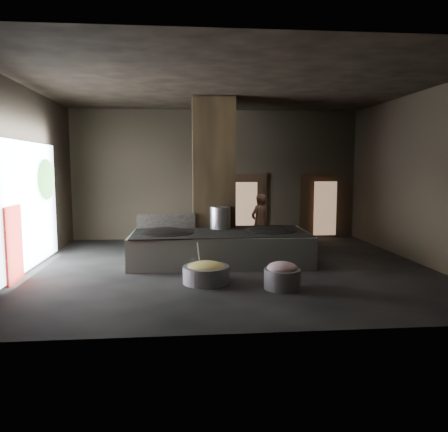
{
  "coord_description": "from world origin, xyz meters",
  "views": [
    {
      "loc": [
        -1.17,
        -10.89,
        2.55
      ],
      "look_at": [
        -0.11,
        0.48,
        1.25
      ],
      "focal_mm": 35.0,
      "sensor_mm": 36.0,
      "label": 1
    }
  ],
  "objects": [
    {
      "name": "doorway_far",
      "position": [
        3.6,
        4.45,
        1.1
      ],
      "size": [
        1.18,
        0.08,
        2.38
      ],
      "primitive_type": "cube",
      "color": "black",
      "rests_on": "ground"
    },
    {
      "name": "left_opening",
      "position": [
        -4.95,
        0.2,
        1.6
      ],
      "size": [
        0.04,
        4.2,
        3.1
      ],
      "primitive_type": "cube",
      "color": "white",
      "rests_on": "ground"
    },
    {
      "name": "pillar",
      "position": [
        -0.3,
        1.9,
        2.25
      ],
      "size": [
        1.2,
        1.2,
        4.5
      ],
      "primitive_type": "cube",
      "color": "black",
      "rests_on": "ground"
    },
    {
      "name": "ceiling",
      "position": [
        0.0,
        0.0,
        4.55
      ],
      "size": [
        10.0,
        9.0,
        0.1
      ],
      "primitive_type": "cube",
      "color": "black",
      "rests_on": "back_wall"
    },
    {
      "name": "tree_silhouette",
      "position": [
        -4.85,
        1.3,
        2.2
      ],
      "size": [
        0.28,
        1.1,
        1.1
      ],
      "primitive_type": "ellipsoid",
      "color": "#194714",
      "rests_on": "left_opening"
    },
    {
      "name": "stock_pot",
      "position": [
        -0.16,
        1.09,
        1.13
      ],
      "size": [
        0.57,
        0.57,
        0.61
      ],
      "primitive_type": "cylinder",
      "color": "#B2B4BB",
      "rests_on": "hearth_platform"
    },
    {
      "name": "doorway_far_glow",
      "position": [
        3.89,
        4.27,
        1.05
      ],
      "size": [
        0.82,
        0.04,
        1.93
      ],
      "primitive_type": "cube",
      "color": "#8C6647",
      "rests_on": "ground"
    },
    {
      "name": "wok_right_rim",
      "position": [
        1.14,
        0.59,
        0.82
      ],
      "size": [
        1.4,
        1.4,
        0.05
      ],
      "primitive_type": "cylinder",
      "color": "black",
      "rests_on": "hearth_platform"
    },
    {
      "name": "wok_right",
      "position": [
        1.14,
        0.59,
        0.75
      ],
      "size": [
        1.37,
        1.37,
        0.39
      ],
      "primitive_type": "ellipsoid",
      "color": "black",
      "rests_on": "hearth_platform"
    },
    {
      "name": "meat_basin",
      "position": [
        0.87,
        -2.12,
        0.21
      ],
      "size": [
        0.87,
        0.87,
        0.42
      ],
      "primitive_type": "cylinder",
      "rotation": [
        0.0,
        0.0,
        0.15
      ],
      "color": "gray",
      "rests_on": "ground"
    },
    {
      "name": "cook",
      "position": [
        1.12,
        2.08,
        0.87
      ],
      "size": [
        0.75,
        0.7,
        1.73
      ],
      "primitive_type": "imported",
      "rotation": [
        0.0,
        0.0,
        3.77
      ],
      "color": "#9E6750",
      "rests_on": "ground"
    },
    {
      "name": "doorway_near_glow",
      "position": [
        1.04,
        4.41,
        1.05
      ],
      "size": [
        0.8,
        0.04,
        1.89
      ],
      "primitive_type": "cube",
      "color": "#8C6647",
      "rests_on": "ground"
    },
    {
      "name": "ladle",
      "position": [
        -0.85,
        -1.37,
        0.55
      ],
      "size": [
        0.12,
        0.4,
        0.72
      ],
      "primitive_type": "cylinder",
      "rotation": [
        0.49,
        0.0,
        -0.22
      ],
      "color": "#B2B4BB",
      "rests_on": "veg_basin"
    },
    {
      "name": "right_wall",
      "position": [
        5.05,
        0.0,
        2.25
      ],
      "size": [
        0.1,
        9.0,
        4.5
      ],
      "primitive_type": "cube",
      "color": "black",
      "rests_on": "ground"
    },
    {
      "name": "meat_fill",
      "position": [
        0.87,
        -2.12,
        0.45
      ],
      "size": [
        0.63,
        0.63,
        0.24
      ],
      "primitive_type": "ellipsoid",
      "color": "#AB6673",
      "rests_on": "meat_basin"
    },
    {
      "name": "front_wall",
      "position": [
        0.0,
        -4.55,
        2.25
      ],
      "size": [
        10.0,
        0.1,
        4.5
      ],
      "primitive_type": "cube",
      "color": "black",
      "rests_on": "ground"
    },
    {
      "name": "splash_guard",
      "position": [
        -1.66,
        1.29,
        1.03
      ],
      "size": [
        1.62,
        0.11,
        0.41
      ],
      "primitive_type": "cube",
      "rotation": [
        0.0,
        0.0,
        -0.03
      ],
      "color": "black",
      "rests_on": "hearth_platform"
    },
    {
      "name": "back_wall",
      "position": [
        0.0,
        4.55,
        2.25
      ],
      "size": [
        10.0,
        0.1,
        4.5
      ],
      "primitive_type": "cube",
      "color": "black",
      "rests_on": "ground"
    },
    {
      "name": "doorway_near",
      "position": [
        1.2,
        4.45,
        1.1
      ],
      "size": [
        1.18,
        0.08,
        2.38
      ],
      "primitive_type": "cube",
      "color": "black",
      "rests_on": "ground"
    },
    {
      "name": "platform_cap",
      "position": [
        -0.21,
        0.54,
        0.82
      ],
      "size": [
        4.56,
        2.19,
        0.03
      ],
      "primitive_type": "cube",
      "color": "black",
      "rests_on": "hearth_platform"
    },
    {
      "name": "floor",
      "position": [
        0.0,
        0.0,
        -0.05
      ],
      "size": [
        10.0,
        9.0,
        0.1
      ],
      "primitive_type": "cube",
      "color": "black",
      "rests_on": "ground"
    },
    {
      "name": "left_wall",
      "position": [
        -5.05,
        0.0,
        2.25
      ],
      "size": [
        0.1,
        9.0,
        4.5
      ],
      "primitive_type": "cube",
      "color": "black",
      "rests_on": "ground"
    },
    {
      "name": "veg_fill",
      "position": [
        -0.7,
        -1.52,
        0.35
      ],
      "size": [
        0.84,
        0.84,
        0.26
      ],
      "primitive_type": "ellipsoid",
      "color": "#95AB53",
      "rests_on": "veg_basin"
    },
    {
      "name": "veg_basin",
      "position": [
        -0.7,
        -1.52,
        0.19
      ],
      "size": [
        1.21,
        1.21,
        0.38
      ],
      "primitive_type": "cylinder",
      "rotation": [
        0.0,
        0.0,
        0.22
      ],
      "color": "gray",
      "rests_on": "ground"
    },
    {
      "name": "pavilion_sliver",
      "position": [
        -4.88,
        -1.1,
        0.85
      ],
      "size": [
        0.05,
        0.9,
        1.7
      ],
      "primitive_type": "cube",
      "color": "maroon",
      "rests_on": "ground"
    },
    {
      "name": "wok_left_rim",
      "position": [
        -1.66,
        0.49,
        0.82
      ],
      "size": [
        1.5,
        1.5,
        0.05
      ],
      "primitive_type": "cylinder",
      "color": "black",
      "rests_on": "hearth_platform"
    },
    {
      "name": "hearth_platform",
      "position": [
        -0.21,
        0.54,
        0.41
      ],
      "size": [
        4.73,
        2.36,
        0.81
      ],
      "primitive_type": "cube",
      "rotation": [
        0.0,
        0.0,
        -0.03
      ],
      "color": "#A8B9A6",
      "rests_on": "ground"
    },
    {
      "name": "wok_left",
      "position": [
        -1.66,
        0.49,
        0.75
      ],
      "size": [
        1.47,
        1.47,
        0.41
      ],
      "primitive_type": "ellipsoid",
      "color": "black",
      "rests_on": "hearth_platform"
    }
  ]
}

